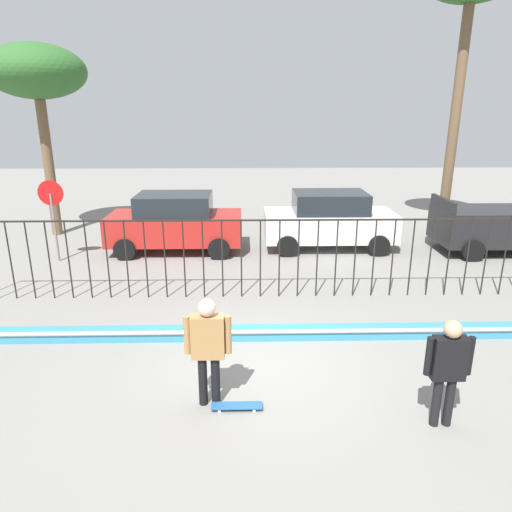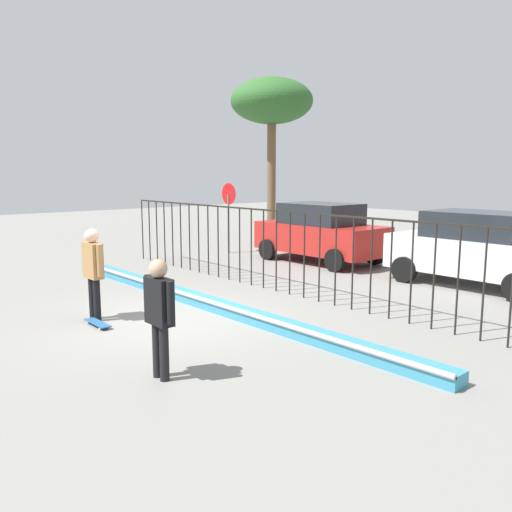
% 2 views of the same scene
% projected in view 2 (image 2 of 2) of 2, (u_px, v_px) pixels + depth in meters
% --- Properties ---
extents(ground_plane, '(60.00, 60.00, 0.00)m').
position_uv_depth(ground_plane, '(171.00, 319.00, 10.43)').
color(ground_plane, gray).
extents(bowl_coping_ledge, '(11.00, 0.40, 0.27)m').
position_uv_depth(bowl_coping_ledge, '(214.00, 305.00, 11.10)').
color(bowl_coping_ledge, teal).
rests_on(bowl_coping_ledge, ground).
extents(perimeter_fence, '(14.04, 0.04, 1.98)m').
position_uv_depth(perimeter_fence, '(290.00, 244.00, 12.37)').
color(perimeter_fence, black).
rests_on(perimeter_fence, ground).
extents(skateboarder, '(0.73, 0.27, 1.80)m').
position_uv_depth(skateboarder, '(93.00, 266.00, 10.22)').
color(skateboarder, black).
rests_on(skateboarder, ground).
extents(skateboard, '(0.80, 0.20, 0.07)m').
position_uv_depth(skateboard, '(97.00, 323.00, 9.96)').
color(skateboard, '#26598C').
rests_on(skateboard, ground).
extents(camera_operator, '(0.69, 0.26, 1.70)m').
position_uv_depth(camera_operator, '(159.00, 308.00, 7.26)').
color(camera_operator, black).
rests_on(camera_operator, ground).
extents(parked_car_red, '(4.30, 2.12, 1.90)m').
position_uv_depth(parked_car_red, '(320.00, 232.00, 16.98)').
color(parked_car_red, '#B2231E').
rests_on(parked_car_red, ground).
extents(parked_car_white, '(4.30, 2.12, 1.90)m').
position_uv_depth(parked_car_white, '(477.00, 248.00, 13.34)').
color(parked_car_white, silver).
rests_on(parked_car_white, ground).
extents(stop_sign, '(0.76, 0.07, 2.50)m').
position_uv_depth(stop_sign, '(229.00, 208.00, 18.84)').
color(stop_sign, slate).
rests_on(stop_sign, ground).
extents(palm_tree_short, '(3.33, 3.33, 6.65)m').
position_uv_depth(palm_tree_short, '(272.00, 103.00, 21.30)').
color(palm_tree_short, brown).
rests_on(palm_tree_short, ground).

